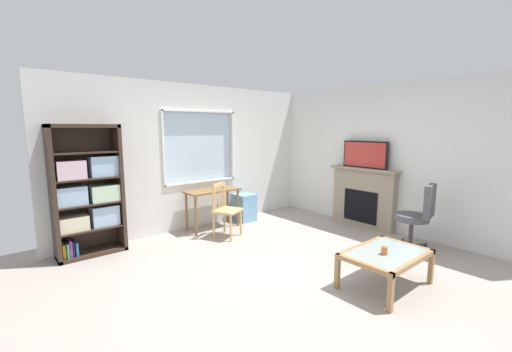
{
  "coord_description": "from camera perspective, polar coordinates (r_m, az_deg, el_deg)",
  "views": [
    {
      "loc": [
        -2.89,
        -2.87,
        1.8
      ],
      "look_at": [
        0.22,
        0.85,
        1.08
      ],
      "focal_mm": 22.75,
      "sensor_mm": 36.0,
      "label": 1
    }
  ],
  "objects": [
    {
      "name": "wooden_chair",
      "position": [
        5.43,
        -5.39,
        -5.88
      ],
      "size": [
        0.55,
        0.54,
        0.9
      ],
      "color": "tan",
      "rests_on": "ground"
    },
    {
      "name": "bookshelf",
      "position": [
        5.16,
        -27.51,
        -2.62
      ],
      "size": [
        0.9,
        0.38,
        1.86
      ],
      "color": "#38281E",
      "rests_on": "ground"
    },
    {
      "name": "sippy_cup",
      "position": [
        3.97,
        21.64,
        -12.05
      ],
      "size": [
        0.07,
        0.07,
        0.09
      ],
      "primitive_type": "cylinder",
      "color": "orange",
      "rests_on": "coffee_table"
    },
    {
      "name": "coffee_table",
      "position": [
        4.08,
        21.85,
        -13.0
      ],
      "size": [
        0.99,
        0.68,
        0.41
      ],
      "color": "#8C9E99",
      "rests_on": "ground"
    },
    {
      "name": "plastic_drawer_unit",
      "position": [
        6.39,
        -2.14,
        -5.49
      ],
      "size": [
        0.35,
        0.4,
        0.53
      ],
      "primitive_type": "cube",
      "color": "#72ADDB",
      "rests_on": "ground"
    },
    {
      "name": "wall_back_with_window",
      "position": [
        5.97,
        -11.01,
        3.03
      ],
      "size": [
        4.93,
        0.15,
        2.56
      ],
      "color": "silver",
      "rests_on": "ground"
    },
    {
      "name": "desk_under_window",
      "position": [
        5.86,
        -7.64,
        -3.55
      ],
      "size": [
        0.98,
        0.43,
        0.71
      ],
      "color": "brown",
      "rests_on": "ground"
    },
    {
      "name": "wall_right",
      "position": [
        6.15,
        22.11,
        2.94
      ],
      "size": [
        0.12,
        4.88,
        2.56
      ],
      "primitive_type": "cube",
      "color": "silver",
      "rests_on": "ground"
    },
    {
      "name": "fireplace",
      "position": [
        6.28,
        18.36,
        -3.53
      ],
      "size": [
        0.26,
        1.3,
        1.09
      ],
      "color": "gray",
      "rests_on": "ground"
    },
    {
      "name": "tv",
      "position": [
        6.16,
        18.61,
        3.6
      ],
      "size": [
        0.06,
        0.86,
        0.49
      ],
      "color": "black",
      "rests_on": "fireplace"
    },
    {
      "name": "office_chair",
      "position": [
        5.37,
        26.66,
        -5.91
      ],
      "size": [
        0.58,
        0.57,
        1.0
      ],
      "color": "#4C4C51",
      "rests_on": "ground"
    },
    {
      "name": "ground",
      "position": [
        4.46,
        5.01,
        -15.61
      ],
      "size": [
        5.93,
        5.68,
        0.02
      ],
      "primitive_type": "cube",
      "color": "#9E9389"
    }
  ]
}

